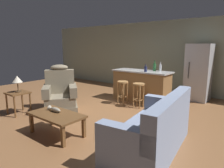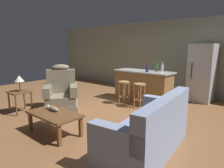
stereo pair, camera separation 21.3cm
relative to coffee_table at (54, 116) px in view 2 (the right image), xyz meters
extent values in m
plane|color=brown|center=(0.04, 1.78, -0.36)|extent=(12.00, 12.00, 0.00)
cube|color=#9EA88E|center=(0.04, 4.90, 0.94)|extent=(12.00, 0.05, 2.60)
cube|color=brown|center=(0.00, 0.00, 0.04)|extent=(1.10, 0.60, 0.04)
cube|color=brown|center=(-0.49, -0.24, -0.17)|extent=(0.06, 0.06, 0.38)
cube|color=brown|center=(0.49, -0.24, -0.17)|extent=(0.06, 0.06, 0.38)
cube|color=brown|center=(-0.49, 0.24, -0.17)|extent=(0.06, 0.06, 0.38)
cube|color=brown|center=(0.49, 0.24, -0.17)|extent=(0.06, 0.06, 0.38)
cube|color=#4C3823|center=(-0.10, 0.06, 0.06)|extent=(0.22, 0.07, 0.01)
ellipsoid|color=#9E937F|center=(-0.10, 0.06, 0.10)|extent=(0.28, 0.09, 0.09)
cone|color=#9E937F|center=(-0.27, 0.06, 0.10)|extent=(0.06, 0.10, 0.10)
cube|color=#8493B2|center=(1.67, 0.60, -0.26)|extent=(1.06, 1.99, 0.20)
cube|color=#8493B2|center=(1.67, 0.60, -0.05)|extent=(1.06, 1.99, 0.22)
cube|color=#8493B2|center=(1.99, 0.64, 0.32)|extent=(0.42, 1.91, 0.52)
cube|color=#8493B2|center=(1.77, -0.24, 0.20)|extent=(0.86, 0.30, 0.28)
cube|color=#8493B2|center=(1.57, 1.45, 0.20)|extent=(0.86, 0.30, 0.28)
cube|color=#756B56|center=(-1.13, 0.96, -0.27)|extent=(1.18, 1.18, 0.18)
cube|color=#756B56|center=(-1.13, 0.96, -0.06)|extent=(1.10, 1.09, 0.24)
cube|color=#756B56|center=(-1.36, 1.15, 0.38)|extent=(0.66, 0.74, 0.64)
ellipsoid|color=#756B56|center=(-1.36, 1.15, 0.76)|extent=(0.49, 0.53, 0.16)
cube|color=#756B56|center=(-0.91, 1.20, 0.19)|extent=(0.74, 0.64, 0.26)
cube|color=#756B56|center=(-1.32, 0.69, 0.19)|extent=(0.74, 0.64, 0.26)
cube|color=brown|center=(-1.77, 0.16, 0.18)|extent=(0.48, 0.48, 0.04)
cylinder|color=brown|center=(-1.97, -0.04, -0.10)|extent=(0.04, 0.04, 0.52)
cylinder|color=brown|center=(-1.57, -0.04, -0.10)|extent=(0.04, 0.04, 0.52)
cylinder|color=brown|center=(-1.97, 0.36, -0.10)|extent=(0.04, 0.04, 0.52)
cylinder|color=brown|center=(-1.57, 0.36, -0.10)|extent=(0.04, 0.04, 0.52)
cylinder|color=#4C3823|center=(-1.75, 0.17, 0.21)|extent=(0.14, 0.14, 0.03)
cylinder|color=#4C3823|center=(-1.75, 0.17, 0.34)|extent=(0.02, 0.02, 0.22)
cone|color=beige|center=(-1.75, 0.17, 0.53)|extent=(0.24, 0.24, 0.16)
cube|color=olive|center=(0.04, 3.13, 0.09)|extent=(1.71, 0.63, 0.91)
cube|color=#B2B2B2|center=(0.04, 3.13, 0.57)|extent=(1.80, 0.70, 0.04)
cylinder|color=#A87A47|center=(-0.22, 2.50, 0.30)|extent=(0.32, 0.32, 0.04)
torus|color=#A87A47|center=(-0.22, 2.50, -0.14)|extent=(0.23, 0.23, 0.02)
cylinder|color=#A87A47|center=(-0.32, 2.40, -0.04)|extent=(0.04, 0.04, 0.64)
cylinder|color=#A87A47|center=(-0.12, 2.40, -0.04)|extent=(0.04, 0.04, 0.64)
cylinder|color=#A87A47|center=(-0.32, 2.60, -0.04)|extent=(0.04, 0.04, 0.64)
cylinder|color=#A87A47|center=(-0.12, 2.60, -0.04)|extent=(0.04, 0.04, 0.64)
cylinder|color=#A87A47|center=(0.32, 2.50, 0.30)|extent=(0.32, 0.32, 0.04)
torus|color=#A87A47|center=(0.32, 2.50, -0.14)|extent=(0.23, 0.23, 0.02)
cylinder|color=#A87A47|center=(0.22, 2.40, -0.04)|extent=(0.04, 0.04, 0.64)
cylinder|color=#A87A47|center=(0.42, 2.40, -0.04)|extent=(0.04, 0.04, 0.64)
cylinder|color=#A87A47|center=(0.22, 2.60, -0.04)|extent=(0.04, 0.04, 0.64)
cylinder|color=#A87A47|center=(0.42, 2.60, -0.04)|extent=(0.04, 0.04, 0.64)
cube|color=#B7B7BC|center=(1.37, 4.33, 0.52)|extent=(0.70, 0.66, 1.76)
cylinder|color=#333338|center=(1.18, 3.98, 0.60)|extent=(0.02, 0.02, 0.50)
cylinder|color=#23284C|center=(0.27, 2.95, 0.66)|extent=(0.09, 0.09, 0.15)
cylinder|color=#23284C|center=(0.27, 2.95, 0.77)|extent=(0.03, 0.03, 0.07)
cylinder|color=#2D6B38|center=(0.38, 3.30, 0.70)|extent=(0.09, 0.09, 0.22)
cylinder|color=#2D6B38|center=(0.38, 3.30, 0.85)|extent=(0.03, 0.03, 0.09)
cylinder|color=silver|center=(0.56, 3.32, 0.69)|extent=(0.07, 0.07, 0.20)
cylinder|color=silver|center=(0.56, 3.32, 0.83)|extent=(0.03, 0.03, 0.09)
camera|label=1|loc=(3.07, -2.19, 1.32)|focal=32.00mm
camera|label=2|loc=(3.24, -2.05, 1.32)|focal=32.00mm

